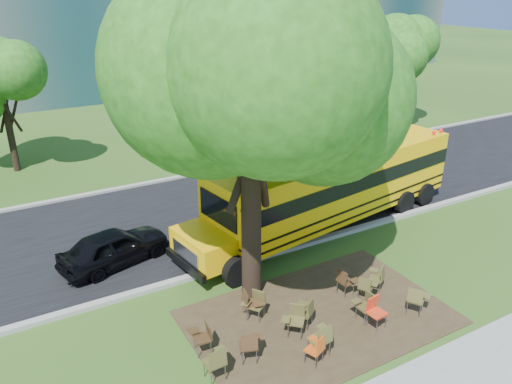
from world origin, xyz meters
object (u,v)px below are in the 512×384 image
chair_11 (306,310)px  chair_4 (322,337)px  chair_3 (295,317)px  black_car (115,247)px  chair_6 (366,304)px  chair_14 (366,286)px  chair_1 (250,344)px  chair_10 (249,302)px  chair_13 (378,276)px  main_tree (251,90)px  chair_12 (345,280)px  school_bus (333,183)px  chair_7 (417,298)px  chair_0 (216,360)px  chair_5 (375,310)px  chair_2 (316,347)px  chair_9 (256,302)px  chair_8 (204,335)px

chair_11 → chair_4: bearing=-140.3°
chair_3 → black_car: size_ratio=0.24×
chair_6 → chair_14: (0.60, 0.70, -0.04)m
chair_1 → chair_10: 1.72m
chair_10 → chair_13: bearing=90.9°
chair_14 → chair_11: bearing=-118.2°
main_tree → chair_3: (0.11, -2.14, -5.48)m
chair_6 → chair_12: size_ratio=0.98×
school_bus → chair_7: 5.95m
chair_0 → chair_14: 5.11m
chair_11 → black_car: size_ratio=0.23×
chair_1 → chair_5: size_ratio=0.97×
chair_11 → chair_13: chair_13 is taller
black_car → chair_2: bearing=-171.9°
school_bus → chair_9: size_ratio=14.22×
chair_11 → chair_5: bearing=-64.0°
chair_7 → main_tree: bearing=-164.3°
chair_8 → chair_12: chair_12 is taller
chair_3 → chair_11: chair_3 is taller
chair_3 → black_car: 6.59m
chair_13 → chair_5: bearing=-169.5°
school_bus → chair_5: school_bus is taller
chair_1 → chair_10: size_ratio=1.04×
chair_9 → chair_10: bearing=24.9°
chair_2 → chair_4: (0.25, 0.14, 0.10)m
chair_2 → chair_10: 2.40m
chair_10 → chair_13: chair_10 is taller
main_tree → chair_14: main_tree is taller
school_bus → chair_14: bearing=-124.7°
chair_6 → chair_10: bearing=55.0°
main_tree → chair_4: size_ratio=10.05×
main_tree → chair_11: main_tree is taller
chair_11 → chair_12: size_ratio=0.96×
chair_13 → chair_14: 0.67m
chair_3 → chair_10: size_ratio=1.03×
chair_7 → chair_13: size_ratio=1.06×
chair_0 → chair_4: bearing=-14.2°
school_bus → chair_1: bearing=-149.9°
chair_4 → chair_12: chair_4 is taller
chair_1 → chair_2: bearing=-12.0°
chair_3 → chair_5: 2.14m
chair_10 → black_car: black_car is taller
chair_4 → chair_9: size_ratio=1.15×
chair_5 → chair_12: chair_5 is taller
chair_1 → chair_10: chair_1 is taller
chair_12 → chair_14: chair_12 is taller
chair_0 → chair_12: 4.83m
chair_4 → chair_10: size_ratio=1.14×
main_tree → chair_6: main_tree is taller
main_tree → chair_0: 6.48m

